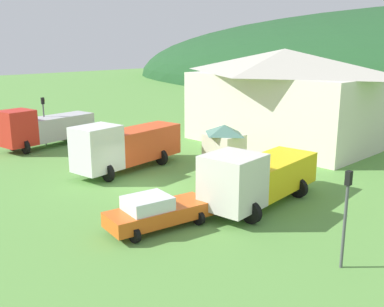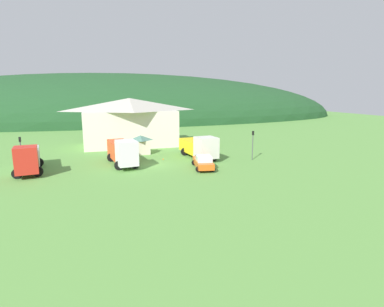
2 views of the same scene
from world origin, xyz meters
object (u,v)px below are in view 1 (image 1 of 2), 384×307
(depot_building, at_px, (283,96))
(traffic_light_east, at_px, (346,209))
(heavy_rig_white, at_px, (125,145))
(traffic_cone_near_pickup, at_px, (245,217))
(crane_truck_red, at_px, (43,127))
(play_shed_cream, at_px, (224,143))
(flatbed_truck_yellow, at_px, (256,177))
(service_pickup_orange, at_px, (157,212))
(traffic_cone_mid_row, at_px, (199,183))
(traffic_light_west, at_px, (44,116))

(depot_building, xyz_separation_m, traffic_light_east, (14.48, -16.64, -1.72))
(heavy_rig_white, bearing_deg, traffic_cone_near_pickup, 78.88)
(crane_truck_red, xyz_separation_m, traffic_cone_near_pickup, (21.66, 0.02, -1.68))
(play_shed_cream, distance_m, traffic_cone_near_pickup, 10.87)
(crane_truck_red, bearing_deg, flatbed_truck_yellow, 86.70)
(service_pickup_orange, relative_size, traffic_cone_mid_row, 11.47)
(traffic_light_east, bearing_deg, depot_building, 131.03)
(traffic_light_west, bearing_deg, traffic_light_east, -3.59)
(crane_truck_red, height_order, traffic_cone_near_pickup, crane_truck_red)
(play_shed_cream, distance_m, traffic_light_east, 16.31)
(heavy_rig_white, bearing_deg, depot_building, 162.63)
(depot_building, height_order, crane_truck_red, depot_building)
(traffic_light_east, bearing_deg, service_pickup_orange, -160.96)
(depot_building, bearing_deg, traffic_cone_near_pickup, -60.70)
(depot_building, bearing_deg, traffic_cone_mid_row, -77.14)
(heavy_rig_white, height_order, traffic_cone_near_pickup, heavy_rig_white)
(service_pickup_orange, bearing_deg, traffic_light_east, 118.37)
(traffic_cone_mid_row, bearing_deg, traffic_light_east, -17.49)
(traffic_cone_mid_row, bearing_deg, play_shed_cream, 115.22)
(depot_building, xyz_separation_m, service_pickup_orange, (6.53, -19.39, -3.32))
(depot_building, xyz_separation_m, traffic_cone_mid_row, (2.97, -13.02, -4.15))
(traffic_cone_near_pickup, bearing_deg, heavy_rig_white, 176.54)
(crane_truck_red, relative_size, traffic_light_west, 2.04)
(crane_truck_red, xyz_separation_m, traffic_cone_mid_row, (16.02, 2.34, -1.68))
(flatbed_truck_yellow, height_order, traffic_light_west, traffic_light_west)
(heavy_rig_white, relative_size, traffic_cone_near_pickup, 16.60)
(crane_truck_red, bearing_deg, traffic_cone_near_pickup, 82.14)
(heavy_rig_white, xyz_separation_m, traffic_light_east, (16.99, -1.98, 0.64))
(crane_truck_red, xyz_separation_m, flatbed_truck_yellow, (20.99, 1.69, -0.04))
(depot_building, relative_size, crane_truck_red, 1.96)
(play_shed_cream, distance_m, flatbed_truck_yellow, 9.19)
(flatbed_truck_yellow, distance_m, traffic_light_east, 7.24)
(depot_building, height_order, traffic_cone_mid_row, depot_building)
(crane_truck_red, bearing_deg, traffic_cone_mid_row, 90.39)
(play_shed_cream, relative_size, crane_truck_red, 0.33)
(crane_truck_red, relative_size, heavy_rig_white, 0.96)
(service_pickup_orange, distance_m, traffic_cone_mid_row, 7.35)
(traffic_light_west, relative_size, traffic_light_east, 1.03)
(depot_building, xyz_separation_m, crane_truck_red, (-13.05, -15.35, -2.47))
(crane_truck_red, relative_size, service_pickup_orange, 1.56)
(heavy_rig_white, bearing_deg, traffic_cone_mid_row, 99.06)
(heavy_rig_white, bearing_deg, flatbed_truck_yellow, 87.83)
(traffic_light_west, bearing_deg, service_pickup_orange, -12.56)
(crane_truck_red, height_order, service_pickup_orange, crane_truck_red)
(crane_truck_red, xyz_separation_m, heavy_rig_white, (10.54, 0.69, 0.10))
(crane_truck_red, bearing_deg, traffic_light_west, -132.58)
(crane_truck_red, height_order, flatbed_truck_yellow, crane_truck_red)
(heavy_rig_white, distance_m, traffic_cone_near_pickup, 11.28)
(traffic_cone_near_pickup, bearing_deg, service_pickup_orange, -117.10)
(traffic_cone_mid_row, bearing_deg, heavy_rig_white, -163.28)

